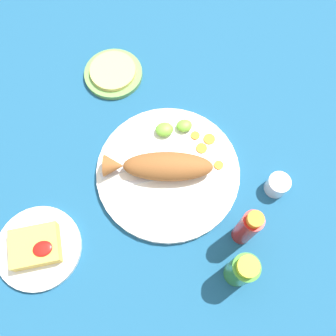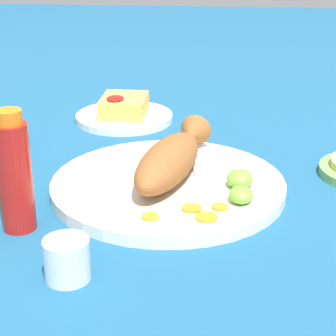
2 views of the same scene
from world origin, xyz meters
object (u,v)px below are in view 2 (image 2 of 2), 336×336
at_px(main_plate, 168,186).
at_px(salt_cup, 67,262).
at_px(fork_far, 193,159).
at_px(hot_sauce_bottle_red, 15,174).
at_px(fried_fish, 171,158).
at_px(side_plate_fries, 124,117).
at_px(fork_near, 165,157).

distance_m(main_plate, salt_cup, 0.27).
height_order(main_plate, fork_far, fork_far).
xyz_separation_m(main_plate, hot_sauce_bottle_red, (0.14, -0.19, 0.07)).
height_order(fried_fish, fork_far, fried_fish).
xyz_separation_m(main_plate, salt_cup, (0.25, -0.09, 0.01)).
bearing_deg(side_plate_fries, hot_sauce_bottle_red, -7.77).
height_order(main_plate, salt_cup, salt_cup).
height_order(main_plate, side_plate_fries, main_plate).
bearing_deg(fork_near, salt_cup, 166.16).
height_order(fork_near, side_plate_fries, fork_near).
distance_m(main_plate, side_plate_fries, 0.35).
xyz_separation_m(fork_far, salt_cup, (0.34, -0.12, 0.00)).
height_order(fried_fish, salt_cup, fried_fish).
bearing_deg(side_plate_fries, fork_far, 32.32).
distance_m(fried_fish, salt_cup, 0.28).
bearing_deg(fried_fish, fork_far, 170.31).
height_order(fried_fish, fork_near, fried_fish).
relative_size(main_plate, side_plate_fries, 1.81).
height_order(main_plate, fork_near, fork_near).
distance_m(fork_near, side_plate_fries, 0.26).
bearing_deg(salt_cup, hot_sauce_bottle_red, -140.10).
xyz_separation_m(fork_far, side_plate_fries, (-0.24, -0.15, -0.01)).
distance_m(fork_near, salt_cup, 0.35).
bearing_deg(fork_near, main_plate, -172.54).
xyz_separation_m(fork_near, side_plate_fries, (-0.24, -0.11, -0.01)).
xyz_separation_m(fork_near, hot_sauce_bottle_red, (0.23, -0.17, 0.06)).
xyz_separation_m(fried_fish, hot_sauce_bottle_red, (0.15, -0.19, 0.03)).
bearing_deg(fork_far, fried_fish, 147.38).
bearing_deg(fork_far, fork_near, 74.88).
xyz_separation_m(main_plate, fork_near, (-0.09, -0.01, 0.01)).
height_order(main_plate, fried_fish, fried_fish).
height_order(salt_cup, side_plate_fries, salt_cup).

